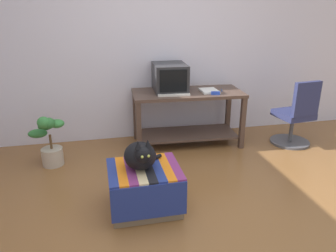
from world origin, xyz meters
TOP-DOWN VIEW (x-y plane):
  - ground_plane at (0.00, 0.00)m, footprint 14.00×14.00m
  - back_wall at (0.00, 2.05)m, footprint 8.00×0.10m
  - desk at (0.36, 1.60)m, footprint 1.45×0.70m
  - tv_monitor at (0.14, 1.70)m, footprint 0.44×0.55m
  - keyboard at (0.13, 1.47)m, footprint 0.41×0.19m
  - book at (0.62, 1.54)m, footprint 0.22×0.27m
  - ottoman_with_blanket at (-0.44, 0.21)m, footprint 0.64×0.56m
  - cat at (-0.46, 0.21)m, footprint 0.38×0.38m
  - potted_plant at (-1.37, 1.31)m, footprint 0.41×0.34m
  - office_chair at (1.75, 1.24)m, footprint 0.52×0.52m
  - stapler at (0.65, 1.37)m, footprint 0.12×0.06m
  - pen at (0.81, 1.56)m, footprint 0.05×0.14m

SIDE VIEW (x-z plane):
  - ground_plane at x=0.00m, z-range 0.00..0.00m
  - ottoman_with_blanket at x=-0.44m, z-range 0.00..0.41m
  - potted_plant at x=-1.37m, z-range -0.02..0.62m
  - office_chair at x=1.75m, z-range -0.06..0.83m
  - desk at x=0.36m, z-range 0.13..0.85m
  - cat at x=-0.46m, z-range 0.38..0.69m
  - pen at x=0.81m, z-range 0.72..0.73m
  - keyboard at x=0.13m, z-range 0.72..0.75m
  - book at x=0.62m, z-range 0.72..0.75m
  - stapler at x=0.65m, z-range 0.72..0.76m
  - tv_monitor at x=0.14m, z-range 0.72..1.07m
  - back_wall at x=0.00m, z-range 0.00..2.60m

